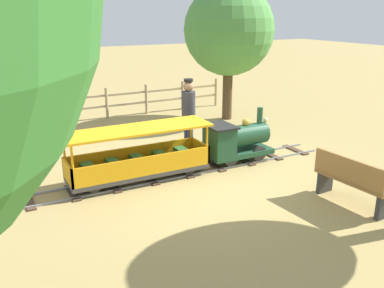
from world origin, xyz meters
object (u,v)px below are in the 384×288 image
(passenger_car, at_px, (139,159))
(oak_tree_near, at_px, (229,30))
(locomotive, at_px, (236,140))
(park_bench, at_px, (352,181))
(conductor_person, at_px, (188,109))

(passenger_car, bearing_deg, oak_tree_near, 129.00)
(locomotive, bearing_deg, passenger_car, -90.00)
(park_bench, bearing_deg, conductor_person, -164.31)
(park_bench, height_order, oak_tree_near, oak_tree_near)
(locomotive, xyz_separation_m, passenger_car, (0.00, -2.11, -0.06))
(oak_tree_near, bearing_deg, locomotive, -29.95)
(passenger_car, distance_m, park_bench, 3.67)
(conductor_person, height_order, park_bench, conductor_person)
(locomotive, bearing_deg, oak_tree_near, 150.05)
(conductor_person, distance_m, oak_tree_near, 3.49)
(conductor_person, height_order, oak_tree_near, oak_tree_near)
(passenger_car, xyz_separation_m, park_bench, (2.55, 2.64, -0.01))
(passenger_car, height_order, park_bench, passenger_car)
(locomotive, distance_m, passenger_car, 2.11)
(passenger_car, bearing_deg, park_bench, 46.07)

